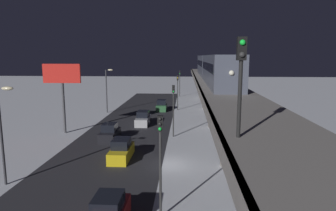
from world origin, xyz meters
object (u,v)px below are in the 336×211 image
at_px(rail_signal, 241,70).
at_px(sedan_yellow, 121,151).
at_px(sedan_silver, 143,119).
at_px(commercial_billboard, 62,80).
at_px(traffic_light_distant, 180,80).
at_px(sedan_black, 110,133).
at_px(traffic_light_near, 160,152).
at_px(traffic_light_mid, 173,103).
at_px(subway_train, 212,67).
at_px(traffic_light_far, 178,87).
at_px(sedan_green, 162,106).

relative_size(rail_signal, sedan_yellow, 0.88).
bearing_deg(sedan_silver, commercial_billboard, -149.73).
height_order(rail_signal, traffic_light_distant, rail_signal).
xyz_separation_m(sedan_yellow, commercial_billboard, (9.43, -9.26, 6.03)).
relative_size(sedan_black, traffic_light_near, 0.64).
xyz_separation_m(traffic_light_mid, traffic_light_distant, (0.00, -37.26, 0.00)).
xyz_separation_m(sedan_yellow, traffic_light_near, (-4.70, 10.40, 3.40)).
bearing_deg(sedan_silver, subway_train, 10.28).
relative_size(traffic_light_mid, traffic_light_far, 1.00).
distance_m(sedan_black, traffic_light_mid, 8.42).
height_order(sedan_green, sedan_yellow, same).
distance_m(sedan_silver, traffic_light_distant, 31.27).
distance_m(subway_train, traffic_light_distant, 29.69).
xyz_separation_m(traffic_light_near, traffic_light_far, (0.00, -37.26, 0.00)).
relative_size(subway_train, sedan_black, 8.93).
relative_size(traffic_light_distant, commercial_billboard, 0.72).
distance_m(rail_signal, traffic_light_far, 42.77).
relative_size(subway_train, rail_signal, 9.22).
relative_size(rail_signal, sedan_silver, 0.85).
distance_m(subway_train, traffic_light_mid, 10.75).
xyz_separation_m(sedan_silver, traffic_light_far, (-4.70, -12.10, 3.41)).
bearing_deg(rail_signal, commercial_billboard, -54.29).
bearing_deg(sedan_green, sedan_silver, -98.90).
bearing_deg(traffic_light_far, traffic_light_mid, 90.00).
xyz_separation_m(sedan_green, commercial_billboard, (11.23, 17.01, 6.03)).
bearing_deg(sedan_silver, rail_signal, -74.60).
bearing_deg(sedan_green, traffic_light_near, -85.48).
bearing_deg(sedan_silver, sedan_black, -108.62).
relative_size(sedan_yellow, traffic_light_distant, 0.71).
bearing_deg(sedan_black, subway_train, -141.73).
xyz_separation_m(rail_signal, traffic_light_near, (3.62, -5.04, -5.09)).
height_order(sedan_black, sedan_yellow, same).
bearing_deg(rail_signal, sedan_black, -63.07).
bearing_deg(sedan_yellow, sedan_black, 113.45).
distance_m(sedan_yellow, traffic_light_near, 11.91).
bearing_deg(sedan_green, traffic_light_far, 11.66).
relative_size(sedan_green, traffic_light_near, 0.64).
bearing_deg(commercial_billboard, traffic_light_mid, 175.85).
xyz_separation_m(rail_signal, traffic_light_mid, (3.62, -23.67, -5.09)).
relative_size(subway_train, commercial_billboard, 4.14).
relative_size(traffic_light_far, commercial_billboard, 0.72).
height_order(subway_train, traffic_light_distant, subway_train).
bearing_deg(subway_train, traffic_light_distant, -79.52).
height_order(traffic_light_near, traffic_light_far, same).
distance_m(subway_train, sedan_yellow, 20.81).
relative_size(traffic_light_near, commercial_billboard, 0.72).
bearing_deg(sedan_green, subway_train, -49.57).
bearing_deg(sedan_black, traffic_light_far, -110.18).
bearing_deg(traffic_light_distant, traffic_light_near, 90.00).
height_order(rail_signal, traffic_light_mid, rail_signal).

